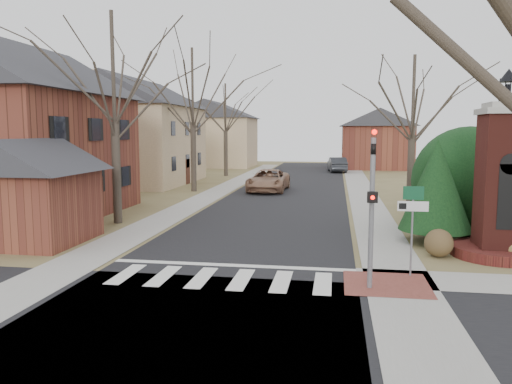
% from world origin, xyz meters
% --- Properties ---
extents(ground, '(120.00, 120.00, 0.00)m').
position_xyz_m(ground, '(0.00, 0.00, 0.00)').
color(ground, brown).
rests_on(ground, ground).
extents(main_street, '(8.00, 70.00, 0.01)m').
position_xyz_m(main_street, '(0.00, 22.00, 0.01)').
color(main_street, black).
rests_on(main_street, ground).
extents(cross_street, '(120.00, 8.00, 0.01)m').
position_xyz_m(cross_street, '(0.00, -3.00, 0.01)').
color(cross_street, black).
rests_on(cross_street, ground).
extents(crosswalk_zone, '(8.00, 2.20, 0.02)m').
position_xyz_m(crosswalk_zone, '(0.00, 0.80, 0.01)').
color(crosswalk_zone, silver).
rests_on(crosswalk_zone, ground).
extents(stop_bar, '(8.00, 0.35, 0.02)m').
position_xyz_m(stop_bar, '(0.00, 2.30, 0.01)').
color(stop_bar, silver).
rests_on(stop_bar, ground).
extents(sidewalk_right_main, '(2.00, 60.00, 0.02)m').
position_xyz_m(sidewalk_right_main, '(5.20, 22.00, 0.01)').
color(sidewalk_right_main, gray).
rests_on(sidewalk_right_main, ground).
extents(sidewalk_left, '(2.00, 60.00, 0.02)m').
position_xyz_m(sidewalk_left, '(-5.20, 22.00, 0.01)').
color(sidewalk_left, gray).
rests_on(sidewalk_left, ground).
extents(curb_apron, '(2.40, 2.40, 0.02)m').
position_xyz_m(curb_apron, '(4.80, 1.00, 0.01)').
color(curb_apron, brown).
rests_on(curb_apron, ground).
extents(traffic_signal_pole, '(0.28, 0.41, 4.50)m').
position_xyz_m(traffic_signal_pole, '(4.30, 0.57, 2.59)').
color(traffic_signal_pole, slate).
rests_on(traffic_signal_pole, ground).
extents(sign_post, '(0.90, 0.07, 2.75)m').
position_xyz_m(sign_post, '(5.59, 1.99, 1.95)').
color(sign_post, slate).
rests_on(sign_post, ground).
extents(brick_gate_monument, '(3.20, 3.20, 6.47)m').
position_xyz_m(brick_gate_monument, '(9.00, 4.99, 2.17)').
color(brick_gate_monument, '#521E18').
rests_on(brick_gate_monument, ground).
extents(house_brick_left, '(9.80, 11.80, 9.42)m').
position_xyz_m(house_brick_left, '(-13.01, 9.99, 4.66)').
color(house_brick_left, brown).
rests_on(house_brick_left, ground).
extents(house_stucco_left, '(9.80, 12.80, 9.28)m').
position_xyz_m(house_stucco_left, '(-13.50, 27.00, 4.59)').
color(house_stucco_left, beige).
rests_on(house_stucco_left, ground).
extents(garage_left, '(4.80, 4.80, 4.29)m').
position_xyz_m(garage_left, '(-8.52, 4.49, 2.24)').
color(garage_left, brown).
rests_on(garage_left, ground).
extents(house_distant_left, '(10.80, 8.80, 8.53)m').
position_xyz_m(house_distant_left, '(-12.01, 48.00, 4.25)').
color(house_distant_left, beige).
rests_on(house_distant_left, ground).
extents(house_distant_right, '(8.80, 8.80, 7.30)m').
position_xyz_m(house_distant_right, '(7.99, 47.99, 3.65)').
color(house_distant_right, brown).
rests_on(house_distant_right, ground).
extents(evergreen_near, '(2.80, 2.80, 4.10)m').
position_xyz_m(evergreen_near, '(7.20, 7.00, 2.30)').
color(evergreen_near, '#473D33').
rests_on(evergreen_near, ground).
extents(evergreen_mass, '(4.80, 4.80, 4.80)m').
position_xyz_m(evergreen_mass, '(9.00, 9.50, 2.40)').
color(evergreen_mass, black).
rests_on(evergreen_mass, ground).
extents(bare_tree_0, '(8.05, 8.05, 11.15)m').
position_xyz_m(bare_tree_0, '(-7.00, 9.00, 7.70)').
color(bare_tree_0, '#473D33').
rests_on(bare_tree_0, ground).
extents(bare_tree_1, '(8.40, 8.40, 11.64)m').
position_xyz_m(bare_tree_1, '(-7.00, 22.00, 8.03)').
color(bare_tree_1, '#473D33').
rests_on(bare_tree_1, ground).
extents(bare_tree_2, '(7.35, 7.35, 10.19)m').
position_xyz_m(bare_tree_2, '(-7.50, 35.00, 7.03)').
color(bare_tree_2, '#473D33').
rests_on(bare_tree_2, ground).
extents(bare_tree_3, '(7.00, 7.00, 9.70)m').
position_xyz_m(bare_tree_3, '(7.50, 16.00, 6.69)').
color(bare_tree_3, '#473D33').
rests_on(bare_tree_3, ground).
extents(pickup_truck, '(2.78, 5.81, 1.60)m').
position_xyz_m(pickup_truck, '(-1.60, 22.93, 0.80)').
color(pickup_truck, '#92694F').
rests_on(pickup_truck, ground).
extents(distant_car, '(2.29, 5.03, 1.60)m').
position_xyz_m(distant_car, '(3.40, 41.69, 0.80)').
color(distant_car, '#2E3035').
rests_on(distant_car, ground).
extents(dry_shrub_left, '(0.99, 0.99, 0.99)m').
position_xyz_m(dry_shrub_left, '(6.91, 4.60, 0.49)').
color(dry_shrub_left, brown).
rests_on(dry_shrub_left, ground).
extents(dry_shrub_right, '(0.82, 0.82, 0.82)m').
position_xyz_m(dry_shrub_right, '(9.30, 4.60, 0.41)').
color(dry_shrub_right, olive).
rests_on(dry_shrub_right, ground).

